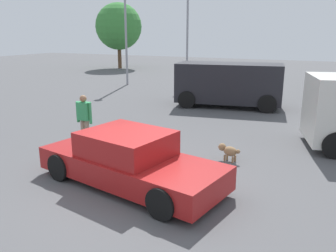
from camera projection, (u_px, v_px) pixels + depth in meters
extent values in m
plane|color=#515154|center=(135.00, 188.00, 7.80)|extent=(80.00, 80.00, 0.00)
cube|color=maroon|center=(130.00, 167.00, 7.92)|extent=(4.68, 2.53, 0.53)
cube|color=maroon|center=(127.00, 143.00, 7.84)|extent=(2.13, 1.90, 0.55)
cube|color=slate|center=(157.00, 151.00, 7.34)|extent=(0.34, 1.44, 0.47)
cube|color=slate|center=(99.00, 137.00, 8.34)|extent=(0.34, 1.44, 0.47)
cylinder|color=black|center=(206.00, 175.00, 7.71)|extent=(0.67, 0.34, 0.64)
cylinder|color=black|center=(162.00, 203.00, 6.46)|extent=(0.67, 0.34, 0.64)
cylinder|color=black|center=(109.00, 149.00, 9.44)|extent=(0.67, 0.34, 0.64)
cylinder|color=black|center=(60.00, 167.00, 8.19)|extent=(0.67, 0.34, 0.64)
ellipsoid|color=olive|center=(230.00, 151.00, 9.38)|extent=(0.42, 0.33, 0.26)
sphere|color=olive|center=(222.00, 147.00, 9.51)|extent=(0.21, 0.21, 0.21)
sphere|color=olive|center=(220.00, 147.00, 9.55)|extent=(0.09, 0.09, 0.09)
cylinder|color=olive|center=(225.00, 158.00, 9.45)|extent=(0.06, 0.06, 0.17)
cylinder|color=olive|center=(227.00, 156.00, 9.56)|extent=(0.06, 0.06, 0.17)
cylinder|color=olive|center=(233.00, 160.00, 9.31)|extent=(0.06, 0.06, 0.17)
cylinder|color=olive|center=(235.00, 158.00, 9.42)|extent=(0.06, 0.06, 0.17)
sphere|color=olive|center=(238.00, 152.00, 9.24)|extent=(0.12, 0.12, 0.12)
cylinder|color=black|center=(319.00, 127.00, 11.46)|extent=(0.80, 0.43, 0.76)
cylinder|color=black|center=(336.00, 145.00, 9.59)|extent=(0.80, 0.43, 0.76)
cube|color=black|center=(229.00, 83.00, 16.08)|extent=(4.99, 2.62, 1.77)
cube|color=slate|center=(180.00, 73.00, 16.60)|extent=(0.31, 1.57, 0.71)
cylinder|color=black|center=(187.00, 100.00, 15.92)|extent=(0.83, 0.38, 0.80)
cylinder|color=black|center=(195.00, 93.00, 17.56)|extent=(0.83, 0.38, 0.80)
cylinder|color=black|center=(267.00, 104.00, 14.99)|extent=(0.83, 0.38, 0.80)
cylinder|color=black|center=(267.00, 97.00, 16.62)|extent=(0.83, 0.38, 0.80)
cylinder|color=gray|center=(87.00, 132.00, 10.76)|extent=(0.13, 0.13, 0.78)
cylinder|color=gray|center=(83.00, 132.00, 10.84)|extent=(0.13, 0.13, 0.78)
cube|color=#339959|center=(84.00, 111.00, 10.63)|extent=(0.40, 0.25, 0.56)
cylinder|color=#339959|center=(90.00, 113.00, 10.54)|extent=(0.09, 0.09, 0.65)
cylinder|color=#339959|center=(78.00, 112.00, 10.74)|extent=(0.09, 0.09, 0.65)
sphere|color=#936B4C|center=(83.00, 99.00, 10.53)|extent=(0.21, 0.21, 0.21)
cylinder|color=gray|center=(187.00, 32.00, 23.04)|extent=(0.14, 0.14, 6.85)
cylinder|color=gray|center=(126.00, 28.00, 22.32)|extent=(0.14, 0.14, 7.24)
cylinder|color=brown|center=(120.00, 56.00, 33.50)|extent=(0.35, 0.35, 2.28)
sphere|color=#387F38|center=(119.00, 26.00, 32.78)|extent=(4.35, 4.35, 4.35)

